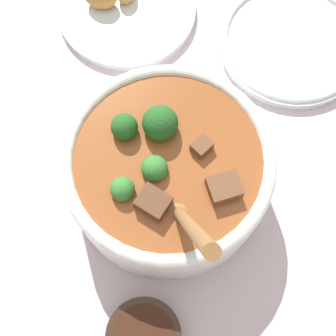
# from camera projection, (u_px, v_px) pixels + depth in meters

# --- Properties ---
(ground_plane) EXTENTS (4.00, 4.00, 0.00)m
(ground_plane) POSITION_uv_depth(u_px,v_px,m) (168.00, 186.00, 0.63)
(ground_plane) COLOR silver
(stew_bowl) EXTENTS (0.25, 0.28, 0.32)m
(stew_bowl) POSITION_uv_depth(u_px,v_px,m) (168.00, 170.00, 0.57)
(stew_bowl) COLOR white
(stew_bowl) RESTS_ON ground_plane
(condiment_bowl) EXTENTS (0.09, 0.09, 0.04)m
(condiment_bowl) POSITION_uv_depth(u_px,v_px,m) (144.00, 336.00, 0.54)
(condiment_bowl) COLOR black
(condiment_bowl) RESTS_ON ground_plane
(empty_plate) EXTENTS (0.22, 0.22, 0.02)m
(empty_plate) POSITION_uv_depth(u_px,v_px,m) (292.00, 42.00, 0.70)
(empty_plate) COLOR white
(empty_plate) RESTS_ON ground_plane
(food_plate) EXTENTS (0.21, 0.21, 0.04)m
(food_plate) POSITION_uv_depth(u_px,v_px,m) (124.00, 5.00, 0.72)
(food_plate) COLOR white
(food_plate) RESTS_ON ground_plane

